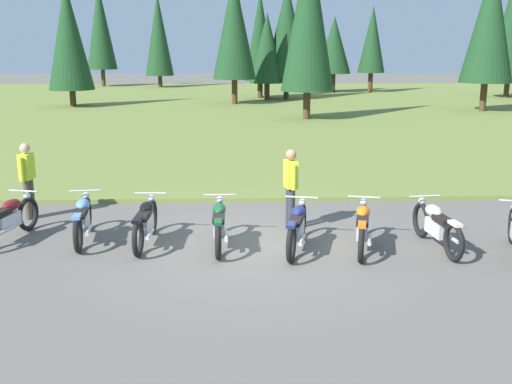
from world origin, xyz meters
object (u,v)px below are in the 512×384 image
at_px(motorcycle_british_green, 219,224).
at_px(motorcycle_navy, 297,227).
at_px(motorcycle_orange, 362,227).
at_px(motorcycle_black, 146,222).
at_px(rider_with_back_turned, 27,176).
at_px(motorcycle_cream, 437,226).
at_px(motorcycle_sky_blue, 83,219).
at_px(motorcycle_maroon, 8,219).
at_px(rider_in_hivis_vest, 291,184).

xyz_separation_m(motorcycle_british_green, motorcycle_navy, (1.45, -0.23, 0.00)).
relative_size(motorcycle_navy, motorcycle_orange, 1.00).
bearing_deg(motorcycle_black, rider_with_back_turned, 146.14).
height_order(motorcycle_black, motorcycle_cream, same).
relative_size(motorcycle_sky_blue, motorcycle_cream, 1.00).
bearing_deg(motorcycle_black, motorcycle_navy, -8.33).
bearing_deg(motorcycle_navy, rider_with_back_turned, 157.91).
xyz_separation_m(motorcycle_maroon, rider_with_back_turned, (-0.10, 1.58, 0.51)).
xyz_separation_m(motorcycle_black, rider_in_hivis_vest, (2.85, 0.89, 0.51)).
bearing_deg(motorcycle_navy, motorcycle_orange, -1.54).
xyz_separation_m(motorcycle_black, motorcycle_british_green, (1.41, -0.19, 0.00)).
xyz_separation_m(motorcycle_black, motorcycle_orange, (4.07, -0.45, 0.00)).
xyz_separation_m(motorcycle_sky_blue, motorcycle_black, (1.25, -0.26, 0.00)).
height_order(motorcycle_cream, rider_in_hivis_vest, rider_in_hivis_vest).
height_order(motorcycle_navy, rider_in_hivis_vest, rider_in_hivis_vest).
xyz_separation_m(motorcycle_maroon, motorcycle_british_green, (4.10, -0.48, 0.00)).
distance_m(motorcycle_orange, rider_with_back_turned, 7.27).
distance_m(motorcycle_maroon, motorcycle_cream, 8.20).
bearing_deg(motorcycle_black, motorcycle_maroon, 173.69).
height_order(rider_in_hivis_vest, rider_with_back_turned, same).
bearing_deg(motorcycle_british_green, motorcycle_navy, -9.10).
height_order(motorcycle_sky_blue, motorcycle_orange, same).
height_order(motorcycle_sky_blue, motorcycle_navy, same).
xyz_separation_m(motorcycle_orange, rider_with_back_turned, (-6.87, 2.33, 0.51)).
relative_size(motorcycle_sky_blue, motorcycle_british_green, 1.00).
height_order(motorcycle_orange, rider_with_back_turned, rider_with_back_turned).
xyz_separation_m(motorcycle_maroon, motorcycle_orange, (6.77, -0.75, 0.00)).
bearing_deg(motorcycle_cream, motorcycle_black, 175.49).
bearing_deg(motorcycle_cream, motorcycle_maroon, 174.89).
distance_m(motorcycle_british_green, motorcycle_orange, 2.68).
xyz_separation_m(motorcycle_sky_blue, motorcycle_navy, (4.11, -0.68, 0.00)).
xyz_separation_m(motorcycle_sky_blue, motorcycle_orange, (5.32, -0.71, 0.00)).
distance_m(motorcycle_cream, rider_in_hivis_vest, 2.98).
bearing_deg(motorcycle_orange, motorcycle_navy, 178.46).
distance_m(motorcycle_navy, rider_in_hivis_vest, 1.40).
relative_size(motorcycle_sky_blue, rider_in_hivis_vest, 1.26).
distance_m(motorcycle_maroon, motorcycle_navy, 5.60).
bearing_deg(motorcycle_maroon, rider_in_hivis_vest, 6.08).
xyz_separation_m(motorcycle_navy, motorcycle_orange, (1.21, -0.03, 0.00)).
relative_size(motorcycle_black, rider_with_back_turned, 1.26).
relative_size(motorcycle_cream, rider_with_back_turned, 1.26).
height_order(motorcycle_maroon, motorcycle_sky_blue, same).
bearing_deg(motorcycle_sky_blue, motorcycle_maroon, 178.57).
xyz_separation_m(motorcycle_navy, rider_with_back_turned, (-5.65, 2.29, 0.51)).
relative_size(motorcycle_sky_blue, motorcycle_black, 1.00).
height_order(motorcycle_navy, motorcycle_orange, same).
bearing_deg(motorcycle_orange, rider_in_hivis_vest, 132.37).
bearing_deg(motorcycle_maroon, motorcycle_orange, -6.32).
bearing_deg(motorcycle_navy, motorcycle_maroon, 172.65).
height_order(motorcycle_maroon, rider_with_back_turned, rider_with_back_turned).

